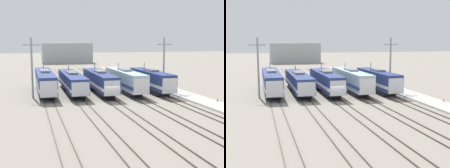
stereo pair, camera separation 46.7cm
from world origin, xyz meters
The scene contains 16 objects.
ground_plane centered at (0.00, 0.00, 0.00)m, with size 400.00×400.00×0.00m, color gray.
rail_pair_far_left centered at (-9.69, 0.00, 0.07)m, with size 1.50×120.00×0.15m.
rail_pair_center_left centered at (-4.84, 0.00, 0.07)m, with size 1.51×120.00×0.15m.
rail_pair_center centered at (0.00, 0.00, 0.07)m, with size 1.51×120.00×0.15m.
rail_pair_center_right centered at (4.84, 0.00, 0.07)m, with size 1.51×120.00×0.15m.
rail_pair_far_right centered at (9.69, 0.00, 0.07)m, with size 1.50×120.00×0.15m.
locomotive_far_left centered at (-9.69, 9.86, 2.21)m, with size 2.94×19.81×5.37m.
locomotive_center_left centered at (-4.84, 9.34, 2.02)m, with size 3.09×19.38×4.71m.
locomotive_center centered at (0.00, 7.81, 2.14)m, with size 2.85×18.12×5.27m.
locomotive_center_right centered at (4.84, 7.82, 2.23)m, with size 2.91×18.24×5.11m.
locomotive_far_right centered at (9.69, 6.59, 2.19)m, with size 2.87×16.25×5.25m.
catenary_tower_left centered at (-11.98, 6.20, 5.27)m, with size 2.84×0.33×10.06m.
catenary_tower_right centered at (11.85, 6.20, 5.27)m, with size 2.84×0.33×10.06m.
platform centered at (13.80, 0.00, 0.14)m, with size 4.00×120.00×0.28m.
traffic_cone centered at (15.38, -5.95, 0.54)m, with size 0.28×0.28×0.50m.
depot_building centered at (3.89, 87.41, 4.27)m, with size 21.04×8.85×8.53m.
Camera 2 is at (-12.26, -47.28, 9.56)m, focal length 50.00 mm.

